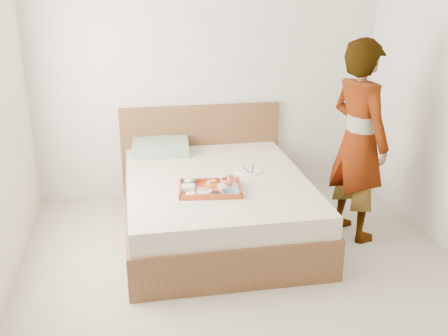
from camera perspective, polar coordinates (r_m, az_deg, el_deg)
name	(u,v)px	position (r m, az deg, el deg)	size (l,w,h in m)	color
ground	(251,291)	(4.00, 2.90, -13.20)	(3.50, 4.00, 0.01)	beige
wall_back	(208,70)	(5.38, -1.77, 10.54)	(3.50, 0.01, 2.60)	silver
wall_front	(408,289)	(1.73, 19.31, -12.26)	(3.50, 0.01, 2.60)	silver
bed	(216,205)	(4.72, -0.82, -4.02)	(1.65, 2.00, 0.53)	brown
headboard	(201,150)	(5.54, -2.51, 2.01)	(1.65, 0.06, 0.95)	brown
pillow	(161,147)	(5.26, -6.86, 2.28)	(0.54, 0.37, 0.13)	#9CAF9B
tray	(210,189)	(4.31, -1.51, -2.23)	(0.51, 0.37, 0.05)	#B34226
prawn_plate	(228,186)	(4.37, 0.46, -1.96)	(0.18, 0.18, 0.01)	white
navy_bowl_big	(231,193)	(4.21, 0.75, -2.67)	(0.14, 0.14, 0.04)	#15284A
sauce_dish	(216,194)	(4.19, -0.87, -2.86)	(0.07, 0.07, 0.03)	black
meat_plate	(204,191)	(4.28, -2.17, -2.49)	(0.13, 0.13, 0.01)	white
bread_plate	(212,184)	(4.42, -1.32, -1.72)	(0.12, 0.12, 0.01)	orange
salad_bowl	(189,183)	(4.42, -3.78, -1.61)	(0.11, 0.11, 0.03)	#15284A
plastic_tub	(188,188)	(4.30, -3.90, -2.18)	(0.11, 0.09, 0.05)	silver
cheese_round	(190,194)	(4.20, -3.65, -2.88)	(0.07, 0.07, 0.03)	white
dinner_plate	(249,170)	(4.77, 2.72, -0.26)	(0.25, 0.25, 0.01)	white
person	(359,141)	(4.63, 14.35, 2.83)	(0.63, 0.42, 1.73)	white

